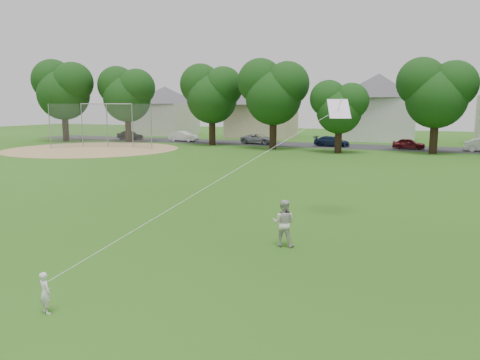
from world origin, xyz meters
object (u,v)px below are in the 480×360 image
at_px(toddler, 45,293).
at_px(baseball_backstop, 105,126).
at_px(older_boy, 284,223).
at_px(kite, 235,170).

distance_m(toddler, baseball_backstop, 42.33).
bearing_deg(baseball_backstop, older_boy, -42.97).
bearing_deg(baseball_backstop, toddler, -52.90).
height_order(toddler, kite, kite).
bearing_deg(toddler, kite, -91.27).
bearing_deg(older_boy, toddler, 60.54).
xyz_separation_m(toddler, baseball_backstop, (-25.51, 33.73, 1.88)).
height_order(kite, baseball_backstop, kite).
relative_size(older_boy, baseball_backstop, 0.15).
bearing_deg(older_boy, kite, 33.58).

